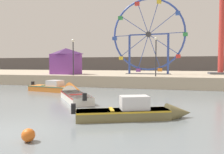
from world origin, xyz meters
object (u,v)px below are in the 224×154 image
at_px(motorboat_orange_hull, 59,88).
at_px(drop_tower_red_tower, 222,10).
at_px(promenade_lamp_near, 156,51).
at_px(promenade_lamp_far, 73,52).
at_px(motorboat_olive_wood, 140,112).
at_px(mooring_buoy_orange, 28,135).
at_px(motorboat_white_red_stripe, 73,95).
at_px(carnival_booth_purple_stall, 66,61).
at_px(ferris_wheel_blue_frame, 148,36).

distance_m(motorboat_orange_hull, drop_tower_red_tower, 22.84).
bearing_deg(promenade_lamp_near, promenade_lamp_far, -179.04).
distance_m(motorboat_olive_wood, mooring_buoy_orange, 5.05).
xyz_separation_m(motorboat_orange_hull, motorboat_white_red_stripe, (3.12, -3.49, -0.07)).
height_order(carnival_booth_purple_stall, mooring_buoy_orange, carnival_booth_purple_stall).
distance_m(motorboat_olive_wood, motorboat_orange_hull, 12.01).
distance_m(motorboat_white_red_stripe, ferris_wheel_blue_frame, 16.42).
height_order(promenade_lamp_near, mooring_buoy_orange, promenade_lamp_near).
bearing_deg(promenade_lamp_near, ferris_wheel_blue_frame, 104.95).
distance_m(motorboat_orange_hull, mooring_buoy_orange, 13.56).
bearing_deg(promenade_lamp_near, motorboat_white_red_stripe, -118.51).
height_order(ferris_wheel_blue_frame, mooring_buoy_orange, ferris_wheel_blue_frame).
bearing_deg(motorboat_white_red_stripe, motorboat_orange_hull, 4.18).
relative_size(motorboat_white_red_stripe, promenade_lamp_near, 1.29).
distance_m(drop_tower_red_tower, mooring_buoy_orange, 29.36).
height_order(motorboat_white_red_stripe, drop_tower_red_tower, drop_tower_red_tower).
xyz_separation_m(carnival_booth_purple_stall, promenade_lamp_far, (2.32, -2.65, 0.96)).
bearing_deg(motorboat_white_red_stripe, ferris_wheel_blue_frame, -51.25).
bearing_deg(promenade_lamp_far, ferris_wheel_blue_frame, 35.39).
relative_size(motorboat_olive_wood, ferris_wheel_blue_frame, 0.55).
relative_size(drop_tower_red_tower, promenade_lamp_far, 3.95).
distance_m(motorboat_white_red_stripe, mooring_buoy_orange, 9.17).
bearing_deg(carnival_booth_purple_stall, mooring_buoy_orange, -61.85).
bearing_deg(drop_tower_red_tower, ferris_wheel_blue_frame, -165.40).
height_order(motorboat_orange_hull, drop_tower_red_tower, drop_tower_red_tower).
distance_m(carnival_booth_purple_stall, promenade_lamp_far, 3.65).
xyz_separation_m(drop_tower_red_tower, carnival_booth_purple_stall, (-19.38, -5.40, -6.44)).
height_order(promenade_lamp_near, promenade_lamp_far, promenade_lamp_far).
relative_size(promenade_lamp_near, mooring_buoy_orange, 9.42).
xyz_separation_m(drop_tower_red_tower, mooring_buoy_orange, (-10.00, -26.02, -9.21)).
height_order(ferris_wheel_blue_frame, carnival_booth_purple_stall, ferris_wheel_blue_frame).
xyz_separation_m(ferris_wheel_blue_frame, drop_tower_red_tower, (9.06, 2.36, 3.26)).
relative_size(ferris_wheel_blue_frame, carnival_booth_purple_stall, 2.50).
bearing_deg(motorboat_olive_wood, motorboat_white_red_stripe, 116.30).
bearing_deg(promenade_lamp_far, drop_tower_red_tower, 25.24).
bearing_deg(promenade_lamp_far, motorboat_white_red_stripe, -64.55).
height_order(ferris_wheel_blue_frame, drop_tower_red_tower, drop_tower_red_tower).
bearing_deg(motorboat_orange_hull, promenade_lamp_near, 46.35).
xyz_separation_m(motorboat_white_red_stripe, promenade_lamp_near, (5.09, 9.37, 3.66)).
xyz_separation_m(drop_tower_red_tower, promenade_lamp_far, (-17.06, -8.04, -5.48)).
bearing_deg(motorboat_olive_wood, motorboat_orange_hull, 112.97).
height_order(carnival_booth_purple_stall, promenade_lamp_near, promenade_lamp_near).
height_order(motorboat_olive_wood, motorboat_orange_hull, motorboat_olive_wood).
bearing_deg(carnival_booth_purple_stall, ferris_wheel_blue_frame, 20.08).
bearing_deg(promenade_lamp_near, carnival_booth_purple_stall, 168.09).
bearing_deg(drop_tower_red_tower, motorboat_olive_wood, -107.72).
relative_size(ferris_wheel_blue_frame, promenade_lamp_near, 2.37).
distance_m(promenade_lamp_far, mooring_buoy_orange, 19.67).
distance_m(motorboat_olive_wood, promenade_lamp_far, 17.53).
height_order(motorboat_olive_wood, ferris_wheel_blue_frame, ferris_wheel_blue_frame).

